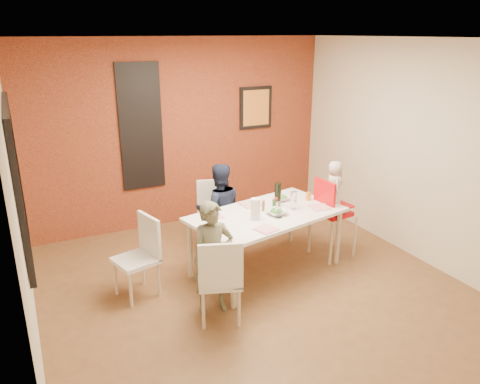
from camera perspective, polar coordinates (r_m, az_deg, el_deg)
name	(u,v)px	position (r m, az deg, el deg)	size (l,w,h in m)	color
ground	(251,286)	(5.45, 1.41, -11.43)	(4.50, 4.50, 0.00)	brown
ceiling	(254,38)	(4.70, 1.69, 18.26)	(4.50, 4.50, 0.02)	white
wall_back	(181,133)	(6.92, -7.15, 7.10)	(4.50, 0.02, 2.70)	beige
wall_front	(414,264)	(3.22, 20.50, -8.26)	(4.50, 0.02, 2.70)	beige
wall_left	(18,207)	(4.40, -25.48, -1.64)	(0.02, 4.50, 2.70)	beige
wall_right	(412,151)	(6.24, 20.27, 4.75)	(0.02, 4.50, 2.70)	beige
brick_accent_wall	(182,134)	(6.90, -7.09, 7.07)	(4.50, 0.02, 2.70)	maroon
picture_window_frame	(17,178)	(4.53, -25.53, 1.60)	(0.05, 1.70, 1.30)	black
picture_window_pane	(19,177)	(4.53, -25.34, 1.63)	(0.02, 1.55, 1.15)	black
glassblock_strip	(141,127)	(6.69, -12.00, 7.74)	(0.55, 0.03, 1.70)	silver
glassblock_surround	(141,127)	(6.69, -11.99, 7.73)	(0.60, 0.03, 1.76)	black
art_print_frame	(256,108)	(7.30, 1.93, 10.24)	(0.54, 0.03, 0.64)	black
art_print_canvas	(256,108)	(7.29, 1.98, 10.23)	(0.44, 0.01, 0.54)	gold
dining_table	(267,218)	(5.52, 3.27, -3.19)	(1.95, 1.34, 0.74)	white
chair_near	(220,277)	(4.60, -2.45, -10.31)	(0.54, 0.54, 0.91)	silver
chair_far	(214,211)	(6.19, -3.21, -2.36)	(0.53, 0.53, 0.91)	silver
chair_left	(142,252)	(5.21, -11.90, -7.15)	(0.51, 0.51, 0.90)	white
high_chair	(331,210)	(6.00, 11.02, -2.22)	(0.48, 0.48, 1.04)	red
child_near	(213,258)	(4.76, -3.32, -8.05)	(0.44, 0.29, 1.20)	brown
child_far	(219,210)	(5.94, -2.55, -2.24)	(0.59, 0.46, 1.22)	#161C32
toddler	(334,186)	(5.91, 11.40, 0.67)	(0.32, 0.21, 0.65)	beige
plate_near_left	(266,229)	(5.04, 3.20, -4.53)	(0.21, 0.21, 0.01)	white
plate_far_mid	(251,205)	(5.73, 1.35, -1.55)	(0.22, 0.22, 0.01)	white
plate_near_right	(320,207)	(5.72, 9.70, -1.84)	(0.22, 0.22, 0.01)	white
plate_far_left	(213,216)	(5.38, -3.25, -2.98)	(0.19, 0.19, 0.01)	white
salad_bowl_a	(277,212)	(5.45, 4.49, -2.46)	(0.24, 0.24, 0.06)	white
salad_bowl_b	(281,198)	(5.91, 5.08, -0.77)	(0.20, 0.20, 0.05)	silver
wine_bottle	(278,195)	(5.64, 4.63, -0.39)	(0.08, 0.08, 0.30)	black
wine_glass_a	(279,210)	(5.33, 4.73, -2.19)	(0.07, 0.07, 0.19)	silver
wine_glass_b	(294,200)	(5.60, 6.55, -1.03)	(0.08, 0.08, 0.22)	white
paper_towel_roll	(255,209)	(5.26, 1.90, -2.09)	(0.11, 0.11, 0.25)	silver
condiment_red	(276,203)	(5.59, 4.39, -1.39)	(0.04, 0.04, 0.15)	red
condiment_green	(274,205)	(5.56, 4.14, -1.56)	(0.04, 0.04, 0.14)	#276822
condiment_brown	(263,206)	(5.53, 2.87, -1.71)	(0.03, 0.03, 0.13)	brown
sippy_cup	(308,196)	(5.94, 8.32, -0.52)	(0.06, 0.06, 0.10)	orange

